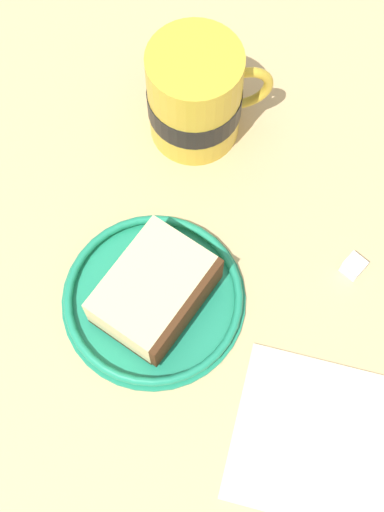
% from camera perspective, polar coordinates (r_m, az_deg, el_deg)
% --- Properties ---
extents(ground_plane, '(1.59, 1.59, 0.02)m').
position_cam_1_polar(ground_plane, '(0.67, -4.39, -0.37)').
color(ground_plane, tan).
extents(small_plate, '(0.16, 0.16, 0.01)m').
position_cam_1_polar(small_plate, '(0.64, -3.08, -3.36)').
color(small_plate, '#1E8C66').
rests_on(small_plate, ground_plane).
extents(cake_slice, '(0.11, 0.10, 0.05)m').
position_cam_1_polar(cake_slice, '(0.62, -2.99, -2.83)').
color(cake_slice, '#472814').
rests_on(cake_slice, small_plate).
extents(tea_mug, '(0.09, 0.11, 0.11)m').
position_cam_1_polar(tea_mug, '(0.67, 0.50, 12.58)').
color(tea_mug, gold).
rests_on(tea_mug, ground_plane).
extents(folded_napkin, '(0.15, 0.15, 0.01)m').
position_cam_1_polar(folded_napkin, '(0.62, 9.94, -14.13)').
color(folded_napkin, beige).
rests_on(folded_napkin, ground_plane).
extents(sugar_cube, '(0.02, 0.02, 0.02)m').
position_cam_1_polar(sugar_cube, '(0.66, 12.73, -0.82)').
color(sugar_cube, white).
rests_on(sugar_cube, ground_plane).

